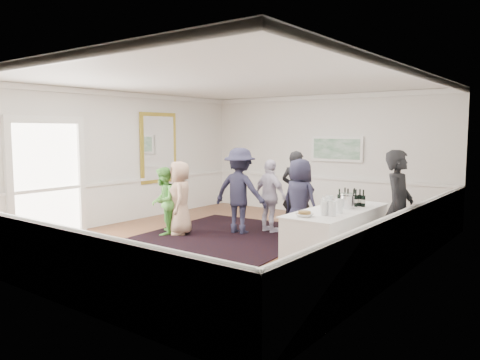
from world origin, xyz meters
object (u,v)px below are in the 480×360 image
Objects in this scene: guest_dark_a at (240,191)px; ice_bucket at (347,201)px; guest_tan at (180,198)px; guest_green at (163,201)px; guest_dark_b at (296,192)px; nut_bowl at (304,214)px; serving_table at (337,238)px; guest_navy at (300,200)px; bartender at (398,208)px; guest_lilac at (270,196)px.

guest_dark_a reaches higher than ice_bucket.
guest_tan is 0.37m from guest_green.
guest_dark_b is 3.32m from nut_bowl.
serving_table is 1.61× the size of guest_green.
ice_bucket is at bearing 72.25° from serving_table.
guest_tan is 2.59m from guest_navy.
bartender reaches higher than guest_dark_a.
guest_dark_b is (-1.91, 1.90, 0.43)m from serving_table.
guest_lilac is 0.69m from guest_dark_a.
guest_dark_a is 2.99m from ice_bucket.
guest_dark_a reaches higher than guest_tan.
bartender is at bearing 179.50° from guest_lilac.
nut_bowl is at bearing 145.01° from bartender.
guest_tan is at bearing 177.76° from serving_table.
guest_dark_a reaches higher than guest_green.
bartender is 1.03× the size of guest_dark_a.
guest_dark_a is at bearing 78.72° from bartender.
bartender reaches higher than guest_lilac.
guest_lilac is at bearing -11.53° from guest_navy.
guest_lilac is 0.58m from guest_dark_b.
serving_table is at bearing 126.16° from bartender.
ice_bucket is (0.07, 0.22, 0.59)m from serving_table.
nut_bowl is at bearing 146.81° from guest_lilac.
guest_green is 5.65× the size of ice_bucket.
guest_dark_a is at bearing 59.63° from guest_lilac.
guest_dark_b is at bearing -144.70° from guest_dark_a.
guest_green is at bearing 34.39° from guest_dark_b.
bartender is 4.57m from guest_tan.
guest_lilac is at bearing 69.33° from bartender.
bartender reaches higher than guest_green.
ice_bucket is at bearing 131.45° from guest_dark_b.
ice_bucket is 0.99× the size of nut_bowl.
guest_dark_b is at bearing 100.52° from guest_green.
guest_navy is at bearing 116.88° from guest_dark_b.
guest_lilac is (1.44, 1.36, 0.01)m from guest_tan.
guest_green reaches higher than ice_bucket.
bartender is 1.07× the size of guest_dark_b.
guest_dark_a is at bearing 164.36° from ice_bucket.
guest_tan is at bearing 34.93° from guest_dark_b.
ice_bucket is (1.98, -1.67, 0.16)m from guest_dark_b.
serving_table is 9.07× the size of ice_bucket.
guest_navy is at bearing 175.42° from guest_dark_a.
guest_tan is 1.31m from guest_dark_a.
guest_dark_a is 1.04× the size of guest_dark_b.
guest_navy is at bearing 121.62° from nut_bowl.
guest_dark_a reaches higher than guest_navy.
guest_lilac is 1.03m from guest_navy.
guest_lilac reaches higher than guest_tan.
guest_green is (-4.81, -0.77, -0.23)m from bartender.
serving_table is 1.81m from guest_navy.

